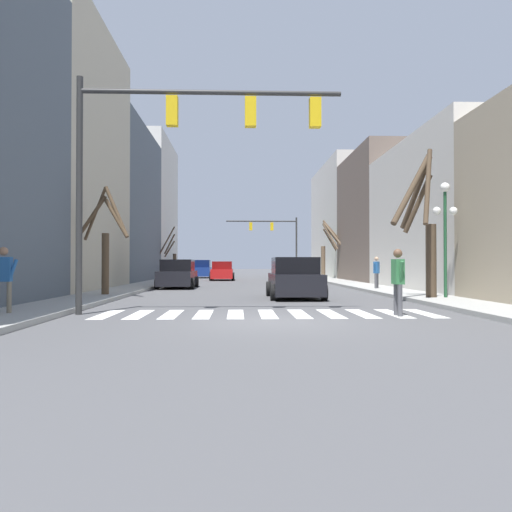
{
  "coord_description": "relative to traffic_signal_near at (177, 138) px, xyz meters",
  "views": [
    {
      "loc": [
        -0.84,
        -12.15,
        1.43
      ],
      "look_at": [
        0.45,
        23.11,
        1.96
      ],
      "focal_mm": 35.0,
      "sensor_mm": 36.0,
      "label": 1
    }
  ],
  "objects": [
    {
      "name": "car_parked_right_near",
      "position": [
        -1.76,
        15.07,
        -4.22
      ],
      "size": [
        2.16,
        4.66,
        1.66
      ],
      "rotation": [
        0.0,
        0.0,
        1.57
      ],
      "color": "black",
      "rests_on": "ground_plane"
    },
    {
      "name": "street_tree_left_near",
      "position": [
        -4.1,
        30.57,
        -3.1
      ],
      "size": [
        1.46,
        1.01,
        4.61
      ],
      "color": "#473828",
      "rests_on": "sidewalk_left"
    },
    {
      "name": "pedestrian_on_left_sidewalk",
      "position": [
        6.1,
        -0.68,
        -3.91
      ],
      "size": [
        0.25,
        0.79,
        1.83
      ],
      "rotation": [
        0.0,
        0.0,
        4.74
      ],
      "color": "#4C4C51",
      "rests_on": "ground_plane"
    },
    {
      "name": "car_parked_right_far",
      "position": [
        6.94,
        30.79,
        -4.27
      ],
      "size": [
        2.11,
        4.56,
        1.54
      ],
      "rotation": [
        0.0,
        0.0,
        1.57
      ],
      "color": "#236B38",
      "rests_on": "ground_plane"
    },
    {
      "name": "street_lamp_right_corner",
      "position": [
        9.58,
        4.44,
        -1.77
      ],
      "size": [
        0.95,
        0.36,
        4.35
      ],
      "color": "#1E4C2D",
      "rests_on": "sidewalk_right"
    },
    {
      "name": "street_tree_right_near",
      "position": [
        8.8,
        4.52,
        -2.09
      ],
      "size": [
        2.18,
        2.9,
        5.67
      ],
      "color": "#473828",
      "rests_on": "sidewalk_right"
    },
    {
      "name": "building_row_right",
      "position": [
        13.26,
        20.42,
        -0.32
      ],
      "size": [
        6.0,
        51.37,
        11.28
      ],
      "color": "tan",
      "rests_on": "ground_plane"
    },
    {
      "name": "car_parked_right_mid",
      "position": [
        0.41,
        28.58,
        -4.24
      ],
      "size": [
        2.05,
        4.53,
        1.6
      ],
      "rotation": [
        0.0,
        0.0,
        -1.57
      ],
      "color": "red",
      "rests_on": "ground_plane"
    },
    {
      "name": "pedestrian_crossing_street",
      "position": [
        -4.34,
        -0.96,
        -3.83
      ],
      "size": [
        0.74,
        0.25,
        1.71
      ],
      "rotation": [
        0.0,
        0.0,
        0.07
      ],
      "color": "#7A705B",
      "rests_on": "sidewalk_left"
    },
    {
      "name": "car_parked_left_near",
      "position": [
        4.09,
        6.4,
        -4.21
      ],
      "size": [
        2.19,
        4.38,
        1.68
      ],
      "rotation": [
        0.0,
        0.0,
        1.57
      ],
      "color": "black",
      "rests_on": "ground_plane"
    },
    {
      "name": "crosswalk_stripes",
      "position": [
        2.58,
        -0.02,
        -4.99
      ],
      "size": [
        9.45,
        2.6,
        0.01
      ],
      "color": "white",
      "rests_on": "ground_plane"
    },
    {
      "name": "traffic_signal_far",
      "position": [
        5.68,
        37.8,
        -0.42
      ],
      "size": [
        7.45,
        0.28,
        6.25
      ],
      "color": "#2D2D2D",
      "rests_on": "ground_plane"
    },
    {
      "name": "building_row_left",
      "position": [
        -8.11,
        17.77,
        1.43
      ],
      "size": [
        6.0,
        50.76,
        13.79
      ],
      "color": "#515B66",
      "rests_on": "ground_plane"
    },
    {
      "name": "traffic_signal_near",
      "position": [
        0.0,
        0.0,
        0.0
      ],
      "size": [
        7.49,
        0.28,
        6.69
      ],
      "color": "#2D2D2D",
      "rests_on": "ground_plane"
    },
    {
      "name": "pedestrian_waiting_at_curb",
      "position": [
        8.9,
        11.4,
        -3.88
      ],
      "size": [
        0.46,
        0.63,
        1.63
      ],
      "rotation": [
        0.0,
        0.0,
        0.97
      ],
      "color": "#4C4C51",
      "rests_on": "sidewalk_right"
    },
    {
      "name": "street_tree_left_far",
      "position": [
        9.38,
        28.04,
        -2.36
      ],
      "size": [
        2.18,
        2.24,
        5.01
      ],
      "color": "brown",
      "rests_on": "sidewalk_right"
    },
    {
      "name": "street_tree_left_mid",
      "position": [
        -3.79,
        6.91,
        -2.64
      ],
      "size": [
        2.34,
        1.03,
        4.52
      ],
      "color": "brown",
      "rests_on": "sidewalk_left"
    },
    {
      "name": "car_driving_toward_lane",
      "position": [
        -1.84,
        35.76,
        -4.17
      ],
      "size": [
        1.99,
        4.11,
        1.77
      ],
      "rotation": [
        0.0,
        0.0,
        1.57
      ],
      "color": "navy",
      "rests_on": "ground_plane"
    },
    {
      "name": "ground_plane",
      "position": [
        2.58,
        -1.97,
        -4.99
      ],
      "size": [
        240.0,
        240.0,
        0.0
      ],
      "primitive_type": "plane",
      "color": "#4C4C4F"
    }
  ]
}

